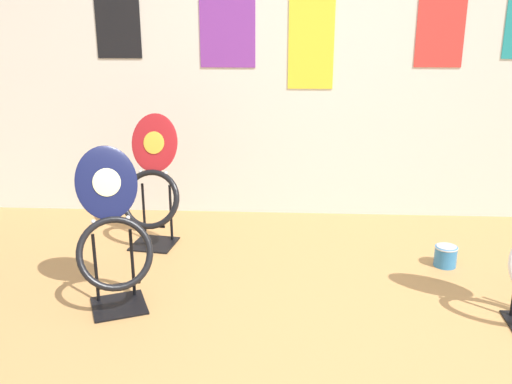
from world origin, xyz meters
TOP-DOWN VIEW (x-y plane):
  - ground_plane at (0.00, 0.00)m, footprint 14.00×14.00m
  - wall_back at (0.00, 2.08)m, footprint 8.00×0.07m
  - toilet_seat_display_navy_moon at (-1.17, 0.52)m, footprint 0.47×0.47m
  - toilet_seat_display_crimson_swirl at (-1.16, 1.37)m, footprint 0.43×0.35m
  - paint_can at (0.73, 1.12)m, footprint 0.14×0.14m

SIDE VIEW (x-z plane):
  - ground_plane at x=0.00m, z-range 0.00..0.00m
  - paint_can at x=0.73m, z-range 0.00..0.14m
  - toilet_seat_display_navy_moon at x=-1.17m, z-range -0.04..0.81m
  - toilet_seat_display_crimson_swirl at x=-1.16m, z-range -0.05..0.83m
  - wall_back at x=0.00m, z-range 0.00..2.60m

